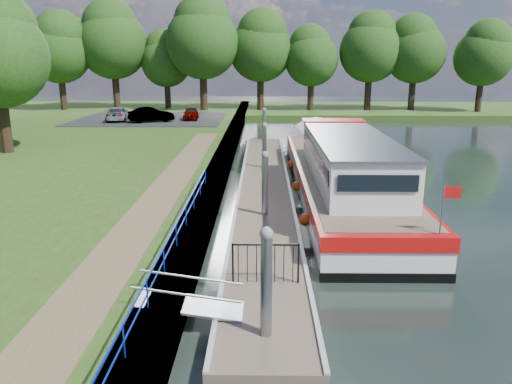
{
  "coord_description": "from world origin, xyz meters",
  "views": [
    {
      "loc": [
        -0.08,
        -10.49,
        6.37
      ],
      "look_at": [
        -0.35,
        8.2,
        1.4
      ],
      "focal_mm": 35.0,
      "sensor_mm": 36.0,
      "label": 1
    }
  ],
  "objects_px": {
    "pontoon": "(265,191)",
    "car_c": "(118,114)",
    "car_a": "(191,113)",
    "car_b": "(151,115)",
    "barge": "(338,171)"
  },
  "relations": [
    {
      "from": "car_a",
      "to": "car_b",
      "type": "distance_m",
      "value": 3.9
    },
    {
      "from": "car_a",
      "to": "car_b",
      "type": "bearing_deg",
      "value": -153.68
    },
    {
      "from": "car_a",
      "to": "car_c",
      "type": "relative_size",
      "value": 0.77
    },
    {
      "from": "car_c",
      "to": "car_b",
      "type": "bearing_deg",
      "value": 157.39
    },
    {
      "from": "car_a",
      "to": "car_c",
      "type": "distance_m",
      "value": 6.77
    },
    {
      "from": "car_a",
      "to": "car_b",
      "type": "height_order",
      "value": "car_b"
    },
    {
      "from": "barge",
      "to": "car_c",
      "type": "height_order",
      "value": "barge"
    },
    {
      "from": "barge",
      "to": "car_c",
      "type": "bearing_deg",
      "value": 127.22
    },
    {
      "from": "pontoon",
      "to": "car_c",
      "type": "relative_size",
      "value": 6.91
    },
    {
      "from": "barge",
      "to": "car_b",
      "type": "height_order",
      "value": "barge"
    },
    {
      "from": "pontoon",
      "to": "car_a",
      "type": "relative_size",
      "value": 8.94
    },
    {
      "from": "car_a",
      "to": "car_c",
      "type": "xyz_separation_m",
      "value": [
        -6.69,
        -1.02,
        0.06
      ]
    },
    {
      "from": "pontoon",
      "to": "car_c",
      "type": "height_order",
      "value": "car_c"
    },
    {
      "from": "car_a",
      "to": "pontoon",
      "type": "bearing_deg",
      "value": -78.04
    },
    {
      "from": "barge",
      "to": "car_a",
      "type": "height_order",
      "value": "barge"
    }
  ]
}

